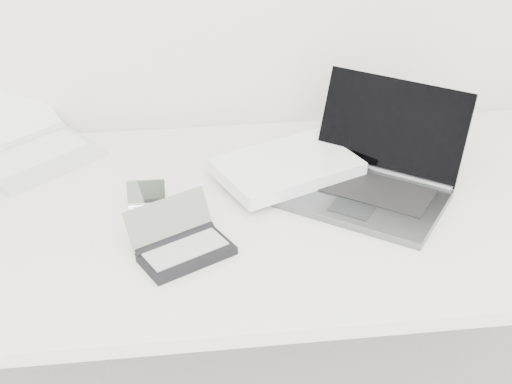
{
  "coord_description": "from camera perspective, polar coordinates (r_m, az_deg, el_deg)",
  "views": [
    {
      "loc": [
        -0.18,
        0.25,
        1.57
      ],
      "look_at": [
        -0.03,
        1.51,
        0.79
      ],
      "focal_mm": 50.0,
      "sensor_mm": 36.0,
      "label": 1
    }
  ],
  "objects": [
    {
      "name": "palmtop_charcoal",
      "position": [
        1.41,
        -5.96,
        -4.23
      ],
      "size": [
        0.22,
        0.2,
        0.09
      ],
      "rotation": [
        0.0,
        0.0,
        0.48
      ],
      "color": "black",
      "rests_on": "desk"
    },
    {
      "name": "desk",
      "position": [
        1.58,
        0.91,
        -2.47
      ],
      "size": [
        1.6,
        0.8,
        0.73
      ],
      "color": "white",
      "rests_on": "ground"
    },
    {
      "name": "laptop_large",
      "position": [
        1.61,
        5.9,
        1.62
      ],
      "size": [
        0.59,
        0.46,
        0.22
      ],
      "rotation": [
        0.0,
        0.0,
        -0.63
      ],
      "color": "#5C5F61",
      "rests_on": "desk"
    },
    {
      "name": "netbook_open_white",
      "position": [
        1.82,
        -17.87,
        3.46
      ],
      "size": [
        0.42,
        0.43,
        0.12
      ],
      "rotation": [
        0.0,
        0.0,
        0.7
      ],
      "color": "silver",
      "rests_on": "desk"
    },
    {
      "name": "pda_silver",
      "position": [
        1.53,
        -8.74,
        -1.39
      ],
      "size": [
        0.08,
        0.08,
        0.07
      ],
      "rotation": [
        0.0,
        0.0,
        -0.02
      ],
      "color": "silver",
      "rests_on": "desk"
    }
  ]
}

